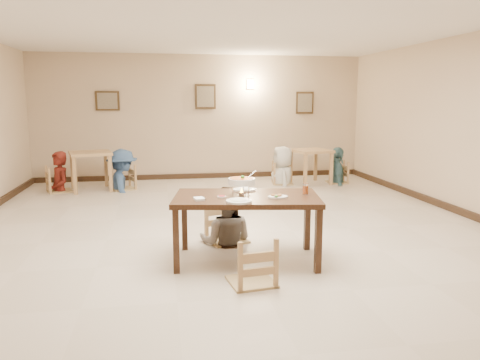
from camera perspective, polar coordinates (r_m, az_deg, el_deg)
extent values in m
plane|color=beige|center=(6.84, -0.86, -6.57)|extent=(10.00, 10.00, 0.00)
plane|color=silver|center=(6.65, -0.93, 19.07)|extent=(10.00, 10.00, 0.00)
plane|color=#CAAF92|center=(11.54, -4.72, 7.61)|extent=(10.00, 0.00, 10.00)
plane|color=#CAAF92|center=(1.84, 23.67, -4.30)|extent=(10.00, 0.00, 10.00)
cube|color=black|center=(11.65, -4.61, 0.52)|extent=(8.00, 0.06, 0.12)
cube|color=black|center=(8.39, 27.12, -4.18)|extent=(0.06, 10.00, 0.12)
cube|color=#392816|center=(11.51, -15.85, 9.27)|extent=(0.55, 0.03, 0.45)
cube|color=gray|center=(11.49, -15.86, 9.27)|extent=(0.45, 0.01, 0.37)
cube|color=#392816|center=(11.50, -4.24, 10.10)|extent=(0.50, 0.03, 0.60)
cube|color=gray|center=(11.49, -4.23, 10.10)|extent=(0.41, 0.01, 0.49)
cube|color=#392816|center=(12.00, 7.90, 9.31)|extent=(0.45, 0.03, 0.55)
cube|color=gray|center=(11.99, 7.93, 9.31)|extent=(0.37, 0.01, 0.45)
cube|color=#FFD88C|center=(11.67, 1.24, 11.60)|extent=(0.16, 0.05, 0.22)
cube|color=#392114|center=(5.55, 0.80, -2.24)|extent=(1.84, 1.22, 0.06)
cube|color=#392114|center=(5.29, -7.81, -7.42)|extent=(0.07, 0.07, 0.74)
cube|color=#392114|center=(5.32, 9.52, -7.36)|extent=(0.07, 0.07, 0.74)
cube|color=#392114|center=(6.09, -6.79, -5.10)|extent=(0.07, 0.07, 0.74)
cube|color=#392114|center=(6.12, 8.19, -5.06)|extent=(0.07, 0.07, 0.74)
cube|color=tan|center=(6.38, -1.65, -3.29)|extent=(0.49, 0.49, 0.05)
cube|color=tan|center=(4.94, 1.43, -7.53)|extent=(0.47, 0.47, 0.05)
imported|color=gray|center=(6.24, -1.73, -0.83)|extent=(0.89, 0.78, 1.55)
torus|color=silver|center=(5.54, 0.20, -0.53)|extent=(0.25, 0.25, 0.01)
cylinder|color=silver|center=(5.56, 0.20, -1.70)|extent=(0.07, 0.07, 0.04)
cone|color=#FFA526|center=(5.56, 0.20, -1.21)|extent=(0.04, 0.04, 0.06)
cylinder|color=white|center=(5.54, 0.20, -0.16)|extent=(0.32, 0.32, 0.07)
cylinder|color=#C54C12|center=(5.53, 0.20, 0.17)|extent=(0.28, 0.28, 0.02)
sphere|color=#2D7223|center=(5.52, 0.32, 0.35)|extent=(0.05, 0.05, 0.05)
cylinder|color=silver|center=(5.61, 1.34, 0.61)|extent=(0.15, 0.09, 0.10)
cylinder|color=silver|center=(5.63, 1.09, -1.07)|extent=(0.01, 0.01, 0.14)
cylinder|color=silver|center=(5.59, -0.89, -1.13)|extent=(0.01, 0.01, 0.14)
cylinder|color=silver|center=(5.45, 0.40, -1.43)|extent=(0.01, 0.01, 0.14)
cylinder|color=white|center=(5.86, 0.51, -1.19)|extent=(0.29, 0.29, 0.02)
ellipsoid|color=white|center=(5.86, 0.51, -1.12)|extent=(0.19, 0.16, 0.07)
cylinder|color=white|center=(5.20, -0.13, -2.60)|extent=(0.29, 0.29, 0.02)
ellipsoid|color=white|center=(5.20, -0.13, -2.52)|extent=(0.19, 0.16, 0.07)
cylinder|color=white|center=(5.45, 4.63, -2.06)|extent=(0.23, 0.23, 0.02)
sphere|color=#2D7223|center=(5.38, 4.42, -1.99)|extent=(0.04, 0.04, 0.04)
cylinder|color=white|center=(5.45, -2.24, -2.05)|extent=(0.10, 0.10, 0.02)
cylinder|color=#AF1922|center=(5.45, -2.24, -1.97)|extent=(0.08, 0.08, 0.01)
cube|color=white|center=(5.33, -5.02, -2.31)|extent=(0.13, 0.16, 0.03)
cube|color=silver|center=(5.40, -4.61, -2.18)|extent=(0.02, 0.15, 0.01)
cube|color=silver|center=(5.41, -4.33, -2.17)|extent=(0.02, 0.15, 0.01)
cylinder|color=white|center=(5.67, 7.99, -1.07)|extent=(0.07, 0.07, 0.14)
cylinder|color=#EA5B0C|center=(5.67, 7.99, -1.21)|extent=(0.06, 0.06, 0.10)
cube|color=tan|center=(10.46, -17.80, 3.14)|extent=(1.00, 1.00, 0.06)
cube|color=tan|center=(10.13, -19.48, 0.47)|extent=(0.07, 0.07, 0.77)
cube|color=tan|center=(10.20, -15.49, 0.73)|extent=(0.07, 0.07, 0.77)
cube|color=tan|center=(10.84, -19.74, 1.02)|extent=(0.07, 0.07, 0.77)
cube|color=tan|center=(10.90, -16.00, 1.27)|extent=(0.07, 0.07, 0.77)
cube|color=tan|center=(10.89, 8.66, 3.53)|extent=(0.95, 0.95, 0.06)
cube|color=tan|center=(10.49, 7.97, 1.12)|extent=(0.07, 0.07, 0.73)
cube|color=tan|center=(10.84, 11.05, 1.31)|extent=(0.07, 0.07, 0.73)
cube|color=tan|center=(11.07, 6.21, 1.61)|extent=(0.07, 0.07, 0.73)
cube|color=tan|center=(11.40, 9.19, 1.78)|extent=(0.07, 0.07, 0.73)
cube|color=tan|center=(10.57, -21.23, 1.19)|extent=(0.48, 0.48, 0.05)
cube|color=tan|center=(10.42, -14.17, 1.45)|extent=(0.48, 0.48, 0.05)
cube|color=tan|center=(10.82, 5.22, 1.85)|extent=(0.45, 0.45, 0.05)
cube|color=tan|center=(11.15, 11.79, 1.89)|extent=(0.45, 0.45, 0.05)
imported|color=#5D1913|center=(10.52, -21.36, 3.26)|extent=(0.67, 0.75, 1.71)
imported|color=#385C90|center=(10.37, -14.26, 3.68)|extent=(0.90, 1.26, 1.76)
imported|color=silver|center=(10.77, 5.25, 4.11)|extent=(0.63, 0.90, 1.75)
imported|color=slate|center=(11.10, 11.86, 3.95)|extent=(0.60, 1.05, 1.68)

